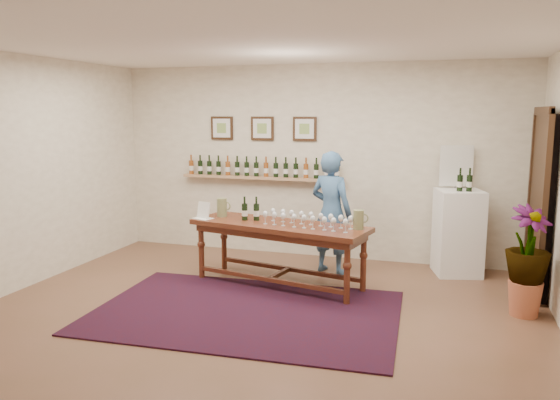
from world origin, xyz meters
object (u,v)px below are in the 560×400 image
(tasting_table, at_px, (279,233))
(potted_plant, at_px, (527,261))
(person, at_px, (331,212))
(display_pedestal, at_px, (458,232))

(tasting_table, height_order, potted_plant, potted_plant)
(potted_plant, distance_m, person, 2.48)
(tasting_table, distance_m, person, 0.90)
(person, bearing_deg, potted_plant, 177.34)
(tasting_table, bearing_deg, display_pedestal, 41.13)
(display_pedestal, distance_m, person, 1.68)
(tasting_table, height_order, display_pedestal, display_pedestal)
(person, bearing_deg, tasting_table, 76.20)
(display_pedestal, height_order, potted_plant, display_pedestal)
(tasting_table, distance_m, potted_plant, 2.78)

